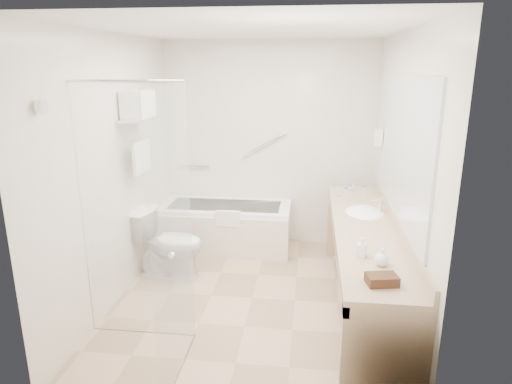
# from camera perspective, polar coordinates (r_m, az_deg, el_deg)

# --- Properties ---
(floor) EXTENTS (3.20, 3.20, 0.00)m
(floor) POSITION_cam_1_polar(r_m,az_deg,el_deg) (4.61, -0.46, -13.08)
(floor) COLOR tan
(floor) RESTS_ON ground
(ceiling) EXTENTS (2.60, 3.20, 0.10)m
(ceiling) POSITION_cam_1_polar(r_m,az_deg,el_deg) (4.04, -0.54, 19.68)
(ceiling) COLOR silver
(ceiling) RESTS_ON wall_back
(wall_back) EXTENTS (2.60, 0.10, 2.50)m
(wall_back) POSITION_cam_1_polar(r_m,az_deg,el_deg) (5.71, 1.58, 5.97)
(wall_back) COLOR beige
(wall_back) RESTS_ON ground
(wall_front) EXTENTS (2.60, 0.10, 2.50)m
(wall_front) POSITION_cam_1_polar(r_m,az_deg,el_deg) (2.64, -4.99, -5.98)
(wall_front) COLOR beige
(wall_front) RESTS_ON ground
(wall_left) EXTENTS (0.10, 3.20, 2.50)m
(wall_left) POSITION_cam_1_polar(r_m,az_deg,el_deg) (4.50, -17.15, 2.57)
(wall_left) COLOR beige
(wall_left) RESTS_ON ground
(wall_right) EXTENTS (0.10, 3.20, 2.50)m
(wall_right) POSITION_cam_1_polar(r_m,az_deg,el_deg) (4.19, 17.42, 1.59)
(wall_right) COLOR beige
(wall_right) RESTS_ON ground
(bathtub) EXTENTS (1.60, 0.73, 0.59)m
(bathtub) POSITION_cam_1_polar(r_m,az_deg,el_deg) (5.68, -3.87, -4.29)
(bathtub) COLOR white
(bathtub) RESTS_ON floor
(grab_bar_short) EXTENTS (0.40, 0.03, 0.03)m
(grab_bar_short) POSITION_cam_1_polar(r_m,az_deg,el_deg) (5.89, -7.73, 3.17)
(grab_bar_short) COLOR silver
(grab_bar_short) RESTS_ON wall_back
(grab_bar_long) EXTENTS (0.53, 0.03, 0.33)m
(grab_bar_long) POSITION_cam_1_polar(r_m,az_deg,el_deg) (5.67, 1.04, 5.91)
(grab_bar_long) COLOR silver
(grab_bar_long) RESTS_ON wall_back
(shower_enclosure) EXTENTS (0.96, 0.91, 2.11)m
(shower_enclosure) POSITION_cam_1_polar(r_m,az_deg,el_deg) (3.48, -12.87, -4.10)
(shower_enclosure) COLOR silver
(shower_enclosure) RESTS_ON floor
(towel_shelf) EXTENTS (0.24, 0.55, 0.81)m
(towel_shelf) POSITION_cam_1_polar(r_m,az_deg,el_deg) (4.69, -14.46, 9.53)
(towel_shelf) COLOR silver
(towel_shelf) RESTS_ON wall_left
(vanity_counter) EXTENTS (0.55, 2.70, 0.95)m
(vanity_counter) POSITION_cam_1_polar(r_m,az_deg,el_deg) (4.20, 13.37, -6.87)
(vanity_counter) COLOR tan
(vanity_counter) RESTS_ON floor
(sink) EXTENTS (0.40, 0.52, 0.14)m
(sink) POSITION_cam_1_polar(r_m,az_deg,el_deg) (4.51, 13.37, -2.82)
(sink) COLOR white
(sink) RESTS_ON vanity_counter
(faucet) EXTENTS (0.03, 0.03, 0.14)m
(faucet) POSITION_cam_1_polar(r_m,az_deg,el_deg) (4.50, 15.29, -1.54)
(faucet) COLOR silver
(faucet) RESTS_ON vanity_counter
(mirror) EXTENTS (0.02, 2.00, 1.20)m
(mirror) POSITION_cam_1_polar(r_m,az_deg,el_deg) (3.98, 18.01, 5.25)
(mirror) COLOR silver
(mirror) RESTS_ON wall_right
(hairdryer_unit) EXTENTS (0.08, 0.10, 0.18)m
(hairdryer_unit) POSITION_cam_1_polar(r_m,az_deg,el_deg) (5.16, 15.05, 6.62)
(hairdryer_unit) COLOR white
(hairdryer_unit) RESTS_ON wall_right
(toilet) EXTENTS (0.80, 0.51, 0.73)m
(toilet) POSITION_cam_1_polar(r_m,az_deg,el_deg) (4.99, -10.82, -6.34)
(toilet) COLOR white
(toilet) RESTS_ON floor
(amenity_basket) EXTENTS (0.22, 0.17, 0.07)m
(amenity_basket) POSITION_cam_1_polar(r_m,az_deg,el_deg) (3.10, 15.45, -10.51)
(amenity_basket) COLOR #422417
(amenity_basket) RESTS_ON vanity_counter
(soap_bottle_a) EXTENTS (0.12, 0.16, 0.07)m
(soap_bottle_a) POSITION_cam_1_polar(r_m,az_deg,el_deg) (3.48, 13.04, -7.34)
(soap_bottle_a) COLOR white
(soap_bottle_a) RESTS_ON vanity_counter
(soap_bottle_b) EXTENTS (0.12, 0.14, 0.10)m
(soap_bottle_b) POSITION_cam_1_polar(r_m,az_deg,el_deg) (3.36, 15.46, -8.06)
(soap_bottle_b) COLOR white
(soap_bottle_b) RESTS_ON vanity_counter
(water_bottle_left) EXTENTS (0.05, 0.05, 0.18)m
(water_bottle_left) POSITION_cam_1_polar(r_m,az_deg,el_deg) (4.82, 11.65, -0.13)
(water_bottle_left) COLOR silver
(water_bottle_left) RESTS_ON vanity_counter
(water_bottle_mid) EXTENTS (0.05, 0.05, 0.17)m
(water_bottle_mid) POSITION_cam_1_polar(r_m,az_deg,el_deg) (4.72, 11.13, -0.47)
(water_bottle_mid) COLOR silver
(water_bottle_mid) RESTS_ON vanity_counter
(water_bottle_right) EXTENTS (0.05, 0.05, 0.17)m
(water_bottle_right) POSITION_cam_1_polar(r_m,az_deg,el_deg) (4.84, 13.27, -0.21)
(water_bottle_right) COLOR silver
(water_bottle_right) RESTS_ON vanity_counter
(drinking_glass_near) EXTENTS (0.07, 0.07, 0.08)m
(drinking_glass_near) POSITION_cam_1_polar(r_m,az_deg,el_deg) (5.22, 11.91, 0.63)
(drinking_glass_near) COLOR silver
(drinking_glass_near) RESTS_ON vanity_counter
(drinking_glass_far) EXTENTS (0.08, 0.08, 0.09)m
(drinking_glass_far) POSITION_cam_1_polar(r_m,az_deg,el_deg) (4.97, 10.31, 0.03)
(drinking_glass_far) COLOR silver
(drinking_glass_far) RESTS_ON vanity_counter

